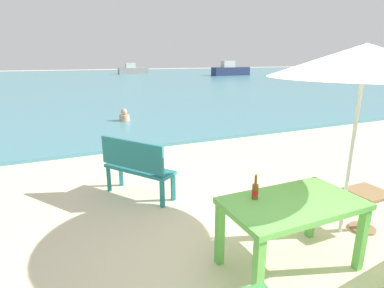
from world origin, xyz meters
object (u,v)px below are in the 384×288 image
Objects in this scene: boat_ferry at (230,70)px; swimmer_person at (124,116)px; bench_teal_center at (136,165)px; beer_bottle_amber at (255,190)px; boat_barge at (133,70)px; picnic_table_green at (292,211)px; side_table_wood at (366,205)px; patio_umbrella at (365,61)px.

swimmer_person is at bearing -128.12° from boat_ferry.
bench_teal_center reaches higher than swimmer_person.
beer_bottle_amber is 0.07× the size of boat_barge.
boat_barge is at bearing 75.86° from swimmer_person.
bench_teal_center is at bearing -103.52° from boat_barge.
boat_ferry reaches higher than bench_teal_center.
picnic_table_green is at bearing -101.29° from boat_barge.
swimmer_person is 0.09× the size of boat_ferry.
boat_barge is (8.08, 38.65, -0.27)m from beer_bottle_amber.
boat_ferry reaches higher than beer_bottle_amber.
swimmer_person is (0.03, 8.18, -0.41)m from picnic_table_green.
side_table_wood is at bearing -118.06° from boat_ferry.
patio_umbrella is 34.52m from boat_ferry.
side_table_wood reaches higher than swimmer_person.
swimmer_person is (-1.35, 8.01, -0.11)m from side_table_wood.
boat_barge reaches higher than bench_teal_center.
beer_bottle_amber is at bearing -101.80° from boat_barge.
boat_barge is at bearing 78.20° from beer_bottle_amber.
side_table_wood is 34.42m from boat_ferry.
bench_teal_center is 5.97m from swimmer_person.
boat_barge is (6.37, 38.68, 0.23)m from side_table_wood.
boat_barge is (8.79, 36.54, 0.04)m from bench_teal_center.
picnic_table_green is 39.62m from boat_barge.
side_table_wood is 0.14× the size of boat_barge.
beer_bottle_amber is 39.49m from boat_barge.
side_table_wood is at bearing -0.92° from beer_bottle_amber.
patio_umbrella reaches higher than picnic_table_green.
picnic_table_green is 2.54m from bench_teal_center.
patio_umbrella is 8.22m from swimmer_person.
side_table_wood is 39.20m from boat_barge.
side_table_wood is (1.38, 0.17, -0.30)m from picnic_table_green.
bench_teal_center is (-1.03, 2.31, -0.11)m from picnic_table_green.
beer_bottle_amber is (-0.32, 0.20, 0.20)m from picnic_table_green.
boat_barge is at bearing 139.75° from boat_ferry.
picnic_table_green is 2.59× the size of side_table_wood.
patio_umbrella reaches higher than boat_ferry.
patio_umbrella is 1.79m from side_table_wood.
picnic_table_green is 0.37× the size of boat_barge.
swimmer_person is (1.06, 5.87, -0.30)m from bench_teal_center.
boat_barge reaches higher than side_table_wood.
patio_umbrella is at bearing -44.40° from bench_teal_center.
boat_barge is (-9.82, 8.31, -0.11)m from boat_ferry.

